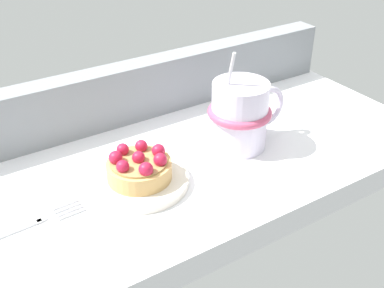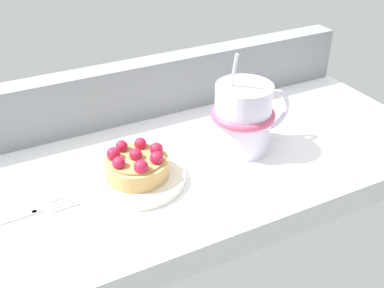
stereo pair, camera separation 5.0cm
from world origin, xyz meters
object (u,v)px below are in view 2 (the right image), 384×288
Objects in this scene: coffee_mug at (244,117)px; dessert_plate at (138,178)px; dessert_fork at (15,217)px; raspberry_tart at (137,164)px.

dessert_plate is at bearing -176.99° from coffee_mug.
dessert_fork is (-16.32, -0.50, -0.21)cm from dessert_plate.
dessert_fork is (-33.77, -1.42, -4.94)cm from coffee_mug.
coffee_mug is (17.45, 0.94, 2.45)cm from raspberry_tart.
raspberry_tart is 0.53× the size of dessert_fork.
dessert_fork is at bearing -177.60° from coffee_mug.
coffee_mug is at bearing 2.40° from dessert_fork.
coffee_mug reaches higher than raspberry_tart.
dessert_plate reaches higher than dessert_fork.
coffee_mug is 34.16cm from dessert_fork.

